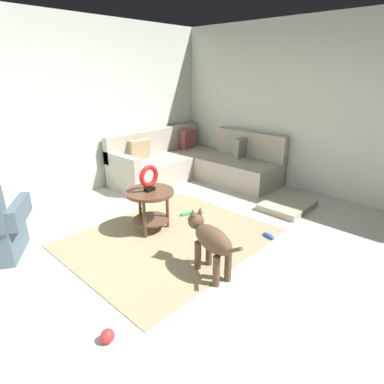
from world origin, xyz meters
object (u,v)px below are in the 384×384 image
(sectional_couch, at_px, (193,164))
(side_table, at_px, (150,200))
(dog_toy_rope, at_px, (187,214))
(torus_sculpture, at_px, (149,178))
(dog_bed_mat, at_px, (287,205))
(dog_toy_bone, at_px, (269,236))
(dog, at_px, (210,240))
(dog_toy_ball, at_px, (107,336))

(sectional_couch, bearing_deg, side_table, -151.87)
(side_table, relative_size, dog_toy_rope, 3.16)
(torus_sculpture, bearing_deg, sectional_couch, 28.13)
(dog_bed_mat, height_order, dog_toy_bone, dog_bed_mat)
(side_table, distance_m, dog, 1.15)
(dog_toy_rope, bearing_deg, dog_bed_mat, -36.89)
(side_table, distance_m, dog_toy_ball, 1.83)
(side_table, distance_m, dog_toy_rope, 0.74)
(sectional_couch, xyz_separation_m, dog_bed_mat, (-0.01, -1.93, -0.25))
(dog_bed_mat, bearing_deg, dog_toy_rope, 143.11)
(dog_toy_rope, height_order, dog_toy_bone, dog_toy_bone)
(torus_sculpture, relative_size, dog_toy_ball, 3.01)
(torus_sculpture, relative_size, dog_toy_bone, 1.81)
(dog_toy_rope, relative_size, dog_toy_bone, 1.06)
(torus_sculpture, xyz_separation_m, dog_toy_ball, (-1.39, -1.14, -0.66))
(torus_sculpture, height_order, dog_bed_mat, torus_sculpture)
(sectional_couch, distance_m, dog_bed_mat, 1.95)
(dog, relative_size, dog_toy_rope, 4.39)
(sectional_couch, bearing_deg, torus_sculpture, -151.87)
(dog_bed_mat, relative_size, dog_toy_rope, 4.21)
(side_table, xyz_separation_m, dog, (-0.19, -1.13, -0.04))
(side_table, relative_size, dog_bed_mat, 0.75)
(dog, xyz_separation_m, dog_toy_ball, (-1.20, -0.00, -0.32))
(sectional_couch, relative_size, dog_toy_bone, 12.50)
(torus_sculpture, distance_m, dog_toy_rope, 0.93)
(sectional_couch, xyz_separation_m, dog_toy_bone, (-1.01, -2.20, -0.26))
(dog_toy_ball, xyz_separation_m, dog_toy_bone, (2.23, -0.08, -0.02))
(side_table, height_order, dog_bed_mat, side_table)
(side_table, height_order, dog_toy_rope, side_table)
(sectional_couch, xyz_separation_m, torus_sculpture, (-1.85, -0.99, 0.42))
(sectional_couch, relative_size, side_table, 3.75)
(side_table, bearing_deg, dog_toy_bone, -55.24)
(sectional_couch, xyz_separation_m, dog, (-2.04, -2.12, 0.09))
(dog_toy_rope, bearing_deg, torus_sculpture, 176.55)
(sectional_couch, height_order, dog_toy_bone, sectional_couch)
(dog, bearing_deg, side_table, 94.64)
(torus_sculpture, distance_m, dog_bed_mat, 2.17)
(dog, bearing_deg, dog_toy_ball, -165.93)
(dog_toy_bone, bearing_deg, dog_toy_ball, 178.02)
(dog_toy_ball, xyz_separation_m, dog_toy_rope, (2.01, 1.10, -0.03))
(sectional_couch, relative_size, torus_sculpture, 6.90)
(dog_toy_bone, bearing_deg, dog, 175.73)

